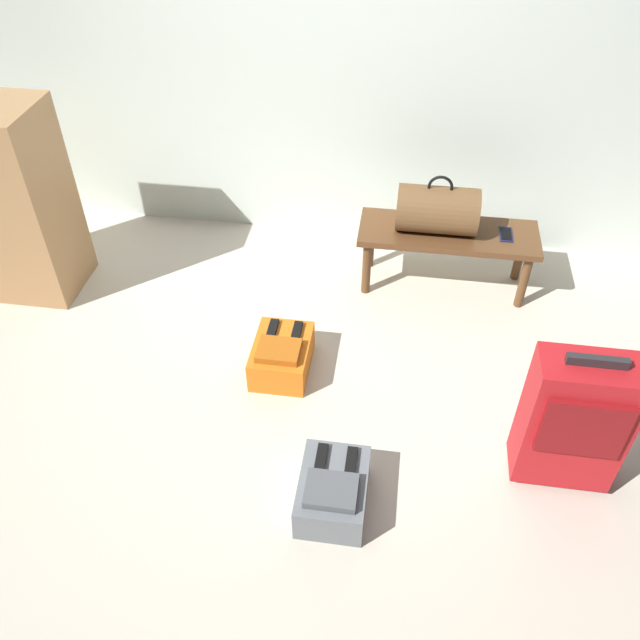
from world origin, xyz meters
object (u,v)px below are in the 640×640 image
duffel_bag_brown (437,210)px  backpack_grey (333,491)px  bench (448,239)px  side_cabinet (11,202)px  suitcase_upright_red (574,420)px  cell_phone (506,234)px  backpack_orange (282,355)px

duffel_bag_brown → backpack_grey: bearing=-102.9°
bench → side_cabinet: 2.42m
duffel_bag_brown → suitcase_upright_red: bearing=-65.8°
backpack_grey → side_cabinet: side_cabinet is taller
cell_phone → backpack_grey: bearing=-115.4°
cell_phone → suitcase_upright_red: suitcase_upright_red is taller
bench → suitcase_upright_red: 1.39m
suitcase_upright_red → bench: bearing=111.2°
duffel_bag_brown → cell_phone: duffel_bag_brown is taller
bench → cell_phone: size_ratio=6.94×
bench → suitcase_upright_red: (0.50, -1.30, 0.05)m
duffel_bag_brown → cell_phone: (0.39, 0.01, -0.13)m
cell_phone → backpack_grey: size_ratio=0.38×
suitcase_upright_red → side_cabinet: side_cabinet is taller
cell_phone → backpack_orange: (-1.12, -0.83, -0.29)m
backpack_grey → backpack_orange: bearing=115.6°
backpack_orange → side_cabinet: bearing=162.5°
suitcase_upright_red → duffel_bag_brown: bearing=114.2°
backpack_orange → bench: bearing=45.7°
cell_phone → backpack_orange: cell_phone is taller
backpack_orange → side_cabinet: size_ratio=0.35×
cell_phone → side_cabinet: (-2.69, -0.33, 0.17)m
side_cabinet → bench: bearing=7.8°
backpack_orange → backpack_grey: bearing=-64.4°
side_cabinet → backpack_grey: bearing=-32.9°
backpack_grey → suitcase_upright_red: bearing=16.8°
backpack_grey → side_cabinet: bearing=147.1°
bench → side_cabinet: size_ratio=0.91×
suitcase_upright_red → backpack_orange: suitcase_upright_red is taller
backpack_grey → side_cabinet: (-1.94, 1.25, 0.46)m
cell_phone → backpack_orange: size_ratio=0.38×
duffel_bag_brown → side_cabinet: (-2.30, -0.33, 0.04)m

